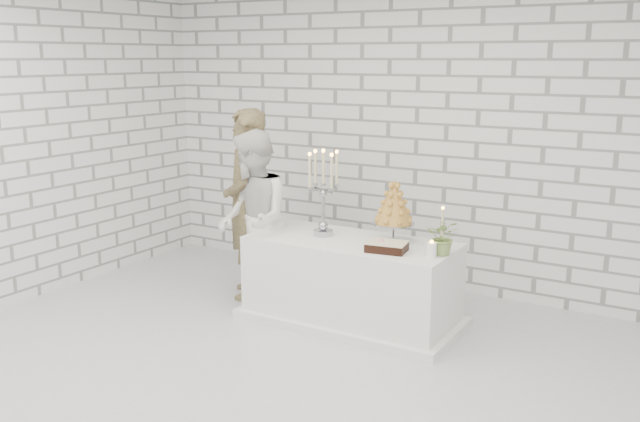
{
  "coord_description": "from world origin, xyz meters",
  "views": [
    {
      "loc": [
        2.7,
        -3.92,
        2.3
      ],
      "look_at": [
        -0.17,
        0.91,
        1.05
      ],
      "focal_mm": 39.02,
      "sensor_mm": 36.0,
      "label": 1
    }
  ],
  "objects": [
    {
      "name": "bride",
      "position": [
        -0.99,
        1.09,
        0.83
      ],
      "size": [
        1.01,
        1.02,
        1.66
      ],
      "primitive_type": "imported",
      "rotation": [
        0.0,
        0.0,
        -0.83
      ],
      "color": "white",
      "rests_on": "ground"
    },
    {
      "name": "ground",
      "position": [
        0.0,
        0.0,
        0.0
      ],
      "size": [
        6.0,
        5.0,
        0.01
      ],
      "primitive_type": "cube",
      "color": "silver",
      "rests_on": "ground"
    },
    {
      "name": "wall_left",
      "position": [
        -3.0,
        0.0,
        1.5
      ],
      "size": [
        0.01,
        5.0,
        3.0
      ],
      "primitive_type": "cube",
      "color": "white",
      "rests_on": "ground"
    },
    {
      "name": "pillar_candle",
      "position": [
        0.76,
        1.06,
        0.81
      ],
      "size": [
        0.09,
        0.09,
        0.12
      ],
      "primitive_type": "cylinder",
      "rotation": [
        0.0,
        0.0,
        -0.07
      ],
      "color": "white",
      "rests_on": "cake_table"
    },
    {
      "name": "chocolate_cake",
      "position": [
        0.38,
        1.04,
        0.79
      ],
      "size": [
        0.35,
        0.27,
        0.08
      ],
      "primitive_type": "cube",
      "rotation": [
        0.0,
        0.0,
        0.16
      ],
      "color": "black",
      "rests_on": "cake_table"
    },
    {
      "name": "extra_taper",
      "position": [
        0.72,
        1.41,
        0.91
      ],
      "size": [
        0.07,
        0.07,
        0.32
      ],
      "primitive_type": "cylinder",
      "rotation": [
        0.0,
        0.0,
        -0.16
      ],
      "color": "beige",
      "rests_on": "cake_table"
    },
    {
      "name": "croquembouche",
      "position": [
        0.31,
        1.33,
        1.02
      ],
      "size": [
        0.43,
        0.43,
        0.55
      ],
      "primitive_type": null,
      "rotation": [
        0.0,
        0.0,
        0.23
      ],
      "color": "#B1782E",
      "rests_on": "cake_table"
    },
    {
      "name": "candelabra",
      "position": [
        -0.32,
        1.22,
        1.14
      ],
      "size": [
        0.39,
        0.39,
        0.77
      ],
      "primitive_type": null,
      "rotation": [
        0.0,
        0.0,
        0.29
      ],
      "color": "#A0A0AB",
      "rests_on": "cake_table"
    },
    {
      "name": "cake_table",
      "position": [
        -0.03,
        1.21,
        0.38
      ],
      "size": [
        1.8,
        0.8,
        0.75
      ],
      "primitive_type": "cube",
      "color": "white",
      "rests_on": "ground"
    },
    {
      "name": "wall_back",
      "position": [
        0.0,
        2.5,
        1.5
      ],
      "size": [
        6.0,
        0.01,
        3.0
      ],
      "primitive_type": "cube",
      "color": "white",
      "rests_on": "ground"
    },
    {
      "name": "flowers",
      "position": [
        0.81,
        1.19,
        0.9
      ],
      "size": [
        0.31,
        0.29,
        0.29
      ],
      "primitive_type": "imported",
      "rotation": [
        0.0,
        0.0,
        0.27
      ],
      "color": "#597C41",
      "rests_on": "cake_table"
    },
    {
      "name": "groom",
      "position": [
        -1.25,
        1.34,
        0.91
      ],
      "size": [
        0.75,
        0.79,
        1.83
      ],
      "primitive_type": "imported",
      "rotation": [
        0.0,
        0.0,
        -0.92
      ],
      "color": "#473B25",
      "rests_on": "ground"
    }
  ]
}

